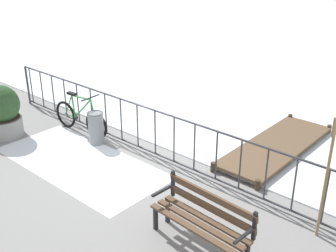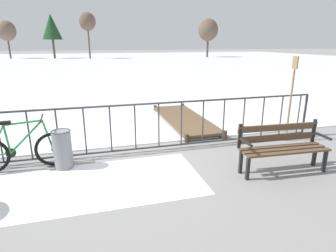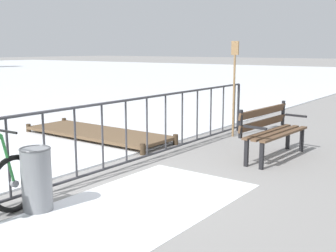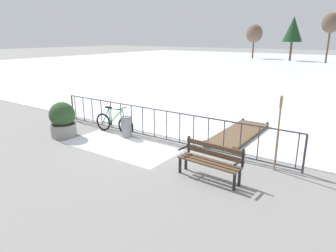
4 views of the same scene
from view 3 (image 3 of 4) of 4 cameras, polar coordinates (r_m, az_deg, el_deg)
name	(u,v)px [view 3 (image 3 of 4)]	position (r m, az deg, el deg)	size (l,w,h in m)	color
ground_plane	(91,179)	(6.15, -10.39, -7.04)	(160.00, 160.00, 0.00)	gray
snow_patch	(117,214)	(4.86, -6.86, -11.67)	(3.76, 1.72, 0.01)	white
railing_fence	(89,140)	(6.01, -10.56, -1.93)	(9.06, 0.06, 1.07)	#38383D
park_bench	(271,128)	(7.31, 13.77, -0.25)	(1.63, 0.58, 0.89)	brown
trash_bin	(37,179)	(5.05, -17.32, -6.80)	(0.35, 0.35, 0.73)	gray
oar_upright	(234,83)	(8.86, 8.92, 5.82)	(0.04, 0.16, 1.98)	#937047
wooden_dock	(97,133)	(8.82, -9.53, -0.90)	(1.10, 3.37, 0.20)	brown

